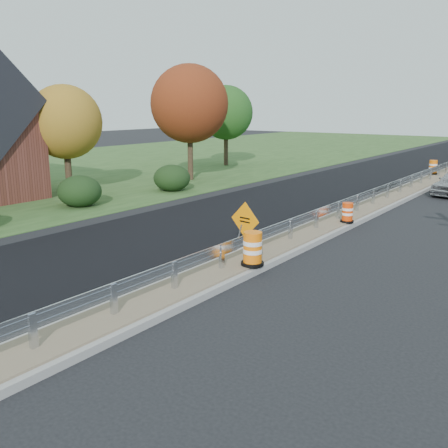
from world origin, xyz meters
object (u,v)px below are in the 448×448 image
Objects in this scene: caution_sign at (245,238)px; barrel_median_near at (253,249)px; barrel_median_mid at (347,213)px; barrel_median_far at (433,167)px.

barrel_median_near is (1.45, -1.74, 0.28)m from caution_sign.
barrel_median_far reaches higher than barrel_median_mid.
caution_sign is at bearing -90.90° from barrel_median_far.
barrel_median_mid is at bearing 81.67° from caution_sign.
barrel_median_mid is at bearing 90.00° from barrel_median_near.
barrel_median_near is at bearing -90.00° from barrel_median_mid.
barrel_median_mid is (1.45, 5.11, 0.18)m from caution_sign.
barrel_median_near is 1.27× the size of barrel_median_mid.
barrel_median_far is (0.35, 22.16, 0.26)m from caution_sign.
barrel_median_mid is 0.82× the size of barrel_median_far.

